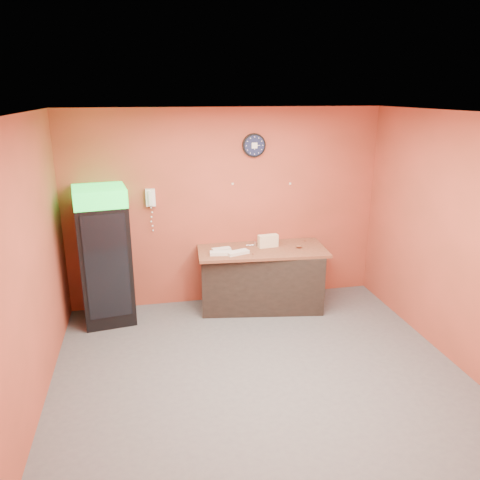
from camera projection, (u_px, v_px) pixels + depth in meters
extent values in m
plane|color=#47474C|center=(258.00, 371.00, 5.25)|extent=(4.50, 4.50, 0.00)
cube|color=#B24532|center=(226.00, 208.00, 6.69)|extent=(4.50, 0.02, 2.80)
cube|color=#B24532|center=(28.00, 269.00, 4.38)|extent=(0.02, 4.00, 2.80)
cube|color=#B24532|center=(454.00, 240.00, 5.26)|extent=(0.02, 4.00, 2.80)
cube|color=white|center=(262.00, 113.00, 4.40)|extent=(4.50, 4.00, 0.02)
cube|color=black|center=(106.00, 264.00, 6.21)|extent=(0.73, 0.73, 1.61)
cube|color=#1BE63A|center=(99.00, 196.00, 5.93)|extent=(0.73, 0.73, 0.23)
cube|color=black|center=(100.00, 268.00, 5.88)|extent=(0.53, 0.09, 1.38)
cube|color=black|center=(261.00, 279.00, 6.72)|extent=(1.78, 1.01, 0.84)
cylinder|color=black|center=(254.00, 145.00, 6.48)|extent=(0.33, 0.05, 0.33)
cylinder|color=#0F1433|center=(254.00, 145.00, 6.45)|extent=(0.28, 0.01, 0.28)
cube|color=white|center=(255.00, 146.00, 6.45)|extent=(0.08, 0.00, 0.08)
cube|color=white|center=(150.00, 198.00, 6.38)|extent=(0.13, 0.08, 0.24)
cube|color=white|center=(151.00, 198.00, 6.33)|extent=(0.05, 0.04, 0.19)
cube|color=brown|center=(262.00, 250.00, 6.59)|extent=(1.86, 0.97, 0.04)
cube|color=beige|center=(268.00, 245.00, 6.64)|extent=(0.29, 0.13, 0.06)
cube|color=beige|center=(268.00, 241.00, 6.62)|extent=(0.29, 0.13, 0.06)
cube|color=beige|center=(268.00, 237.00, 6.60)|extent=(0.29, 0.13, 0.06)
cube|color=silver|center=(221.00, 253.00, 6.33)|extent=(0.32, 0.16, 0.04)
cube|color=silver|center=(238.00, 253.00, 6.35)|extent=(0.33, 0.22, 0.04)
cube|color=silver|center=(221.00, 249.00, 6.49)|extent=(0.27, 0.14, 0.04)
cylinder|color=silver|center=(256.00, 244.00, 6.70)|extent=(0.06, 0.06, 0.06)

